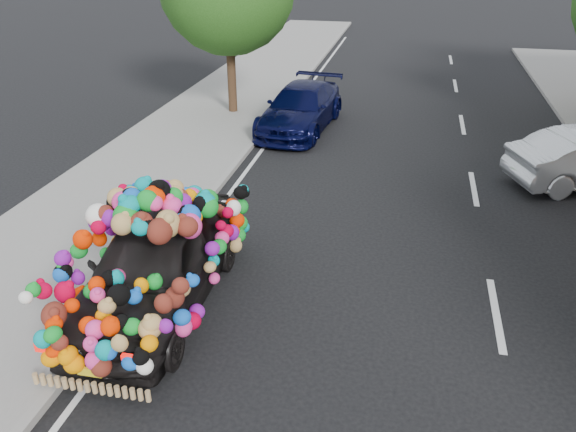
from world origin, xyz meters
name	(u,v)px	position (x,y,z in m)	size (l,w,h in m)	color
ground	(279,286)	(0.00, 0.00, 0.00)	(100.00, 100.00, 0.00)	black
sidewalk	(56,256)	(-4.30, 0.00, 0.06)	(4.00, 60.00, 0.12)	gray
kerb	(153,267)	(-2.35, 0.00, 0.07)	(0.15, 60.00, 0.13)	gray
lane_markings	(496,314)	(3.60, 0.00, 0.01)	(6.00, 50.00, 0.01)	silver
plush_art_car	(154,245)	(-1.80, -0.86, 1.09)	(2.20, 4.61, 2.14)	black
navy_sedan	(301,108)	(-1.32, 8.50, 0.65)	(1.83, 4.50, 1.31)	black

